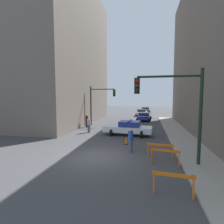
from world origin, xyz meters
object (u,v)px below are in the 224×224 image
object	(u,v)px
parked_car_far	(145,110)
pedestrian_corner	(87,120)
traffic_light_near	(178,102)
parked_car_mid	(142,112)
pedestrian_sidewalk	(131,140)
traffic_light_far	(99,100)
pedestrian_crossing	(89,124)
barrier_front	(173,180)
barrier_back	(160,148)
parked_car_near	(144,116)
barrier_mid	(165,154)
police_car	(128,128)
traffic_cone	(126,140)

from	to	relation	value
parked_car_far	pedestrian_corner	size ratio (longest dim) A/B	2.65
traffic_light_near	parked_car_mid	size ratio (longest dim) A/B	1.19
parked_car_far	pedestrian_sidewalk	bearing A→B (deg)	-94.10
traffic_light_far	parked_car_mid	bearing A→B (deg)	68.39
pedestrian_corner	parked_car_mid	bearing A→B (deg)	73.41
traffic_light_far	pedestrian_sidewalk	bearing A→B (deg)	-63.42
pedestrian_crossing	barrier_front	size ratio (longest dim) A/B	1.04
pedestrian_corner	traffic_light_far	bearing A→B (deg)	66.32
barrier_back	parked_car_near	bearing A→B (deg)	94.38
pedestrian_crossing	barrier_back	bearing A→B (deg)	141.81
pedestrian_crossing	barrier_mid	xyz separation A→B (m)	(7.13, -7.67, -0.24)
police_car	traffic_cone	world-z (taller)	police_car
barrier_back	parked_car_mid	bearing A→B (deg)	94.62
pedestrian_sidewalk	barrier_mid	world-z (taller)	pedestrian_sidewalk
parked_car_far	barrier_mid	distance (m)	32.96
parked_car_far	pedestrian_sidewalk	xyz separation A→B (m)	(-0.53, -30.99, 0.19)
pedestrian_corner	barrier_back	xyz separation A→B (m)	(8.24, -9.60, -0.24)
pedestrian_crossing	barrier_mid	size ratio (longest dim) A/B	1.05
pedestrian_corner	barrier_back	distance (m)	12.65
parked_car_far	barrier_mid	world-z (taller)	parked_car_far
barrier_front	barrier_mid	xyz separation A→B (m)	(-0.00, 3.10, 0.00)
pedestrian_crossing	pedestrian_sidewalk	bearing A→B (deg)	136.44
barrier_front	parked_car_far	bearing A→B (deg)	92.53
pedestrian_corner	parked_car_near	bearing A→B (deg)	54.47
barrier_mid	barrier_back	xyz separation A→B (m)	(-0.22, 1.11, 0.00)
barrier_back	traffic_light_far	bearing A→B (deg)	122.23
parked_car_near	barrier_mid	world-z (taller)	parked_car_near
traffic_light_near	parked_car_near	distance (m)	18.61
traffic_light_far	traffic_cone	world-z (taller)	traffic_light_far
traffic_cone	parked_car_near	bearing A→B (deg)	85.67
barrier_mid	traffic_light_near	bearing A→B (deg)	20.35
traffic_light_far	pedestrian_sidewalk	xyz separation A→B (m)	(5.31, -10.60, -2.54)
police_car	traffic_light_near	bearing A→B (deg)	-149.75
pedestrian_sidewalk	police_car	bearing A→B (deg)	172.83
police_car	traffic_cone	xyz separation A→B (m)	(0.22, -3.36, -0.41)
traffic_light_far	pedestrian_corner	distance (m)	3.29
pedestrian_sidewalk	parked_car_near	bearing A→B (deg)	162.78
parked_car_mid	parked_car_far	size ratio (longest dim) A/B	1.00
parked_car_near	pedestrian_crossing	size ratio (longest dim) A/B	2.65
barrier_front	barrier_mid	size ratio (longest dim) A/B	1.01
parked_car_mid	traffic_cone	world-z (taller)	parked_car_mid
parked_car_mid	pedestrian_corner	bearing A→B (deg)	-109.76
parked_car_near	parked_car_mid	bearing A→B (deg)	98.31
pedestrian_corner	pedestrian_sidewalk	world-z (taller)	same
traffic_cone	traffic_light_near	bearing A→B (deg)	-48.34
parked_car_mid	barrier_back	world-z (taller)	parked_car_mid
pedestrian_crossing	traffic_cone	bearing A→B (deg)	145.18
traffic_light_far	barrier_front	world-z (taller)	traffic_light_far
barrier_mid	traffic_cone	world-z (taller)	barrier_mid
parked_car_mid	barrier_front	size ratio (longest dim) A/B	2.74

